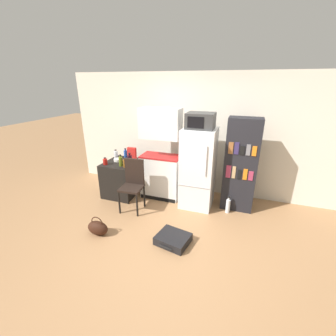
{
  "coord_description": "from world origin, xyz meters",
  "views": [
    {
      "loc": [
        0.98,
        -2.75,
        2.38
      ],
      "look_at": [
        -0.29,
        0.85,
        0.9
      ],
      "focal_mm": 24.0,
      "sensor_mm": 36.0,
      "label": 1
    }
  ],
  "objects_px": {
    "side_table": "(122,178)",
    "water_bottle_front": "(228,206)",
    "bottle_clear_short": "(116,155)",
    "cereal_box": "(132,154)",
    "bookshelf": "(240,166)",
    "suitcase_large_flat": "(173,239)",
    "handbag": "(98,228)",
    "bottle_amber_beer": "(125,163)",
    "bottle_olive_oil": "(121,161)",
    "bottle_ketchup_red": "(105,162)",
    "microwave": "(201,121)",
    "bottle_blue_soda": "(126,154)",
    "refrigerator": "(198,169)",
    "chair": "(133,181)",
    "bottle_wine_dark": "(130,160)",
    "kitchen_hutch": "(161,159)"
  },
  "relations": [
    {
      "from": "bottle_clear_short",
      "to": "suitcase_large_flat",
      "type": "bearing_deg",
      "value": -37.61
    },
    {
      "from": "kitchen_hutch",
      "to": "water_bottle_front",
      "type": "bearing_deg",
      "value": -8.24
    },
    {
      "from": "bottle_olive_oil",
      "to": "chair",
      "type": "distance_m",
      "value": 0.54
    },
    {
      "from": "bottle_blue_soda",
      "to": "suitcase_large_flat",
      "type": "xyz_separation_m",
      "value": [
        1.59,
        -1.44,
        -0.79
      ]
    },
    {
      "from": "microwave",
      "to": "bottle_olive_oil",
      "type": "xyz_separation_m",
      "value": [
        -1.54,
        -0.29,
        -0.86
      ]
    },
    {
      "from": "bottle_olive_oil",
      "to": "bottle_blue_soda",
      "type": "height_order",
      "value": "same"
    },
    {
      "from": "side_table",
      "to": "water_bottle_front",
      "type": "distance_m",
      "value": 2.33
    },
    {
      "from": "bottle_blue_soda",
      "to": "suitcase_large_flat",
      "type": "distance_m",
      "value": 2.28
    },
    {
      "from": "side_table",
      "to": "kitchen_hutch",
      "type": "relative_size",
      "value": 0.42
    },
    {
      "from": "refrigerator",
      "to": "bottle_amber_beer",
      "type": "xyz_separation_m",
      "value": [
        -1.43,
        -0.33,
        0.05
      ]
    },
    {
      "from": "chair",
      "to": "water_bottle_front",
      "type": "distance_m",
      "value": 1.89
    },
    {
      "from": "bottle_amber_beer",
      "to": "refrigerator",
      "type": "bearing_deg",
      "value": 13.1
    },
    {
      "from": "bottle_wine_dark",
      "to": "water_bottle_front",
      "type": "height_order",
      "value": "bottle_wine_dark"
    },
    {
      "from": "bottle_ketchup_red",
      "to": "bottle_amber_beer",
      "type": "bearing_deg",
      "value": -0.79
    },
    {
      "from": "side_table",
      "to": "suitcase_large_flat",
      "type": "distance_m",
      "value": 2.03
    },
    {
      "from": "suitcase_large_flat",
      "to": "handbag",
      "type": "xyz_separation_m",
      "value": [
        -1.23,
        -0.22,
        0.06
      ]
    },
    {
      "from": "bottle_wine_dark",
      "to": "cereal_box",
      "type": "height_order",
      "value": "cereal_box"
    },
    {
      "from": "bottle_clear_short",
      "to": "suitcase_large_flat",
      "type": "distance_m",
      "value": 2.42
    },
    {
      "from": "kitchen_hutch",
      "to": "microwave",
      "type": "bearing_deg",
      "value": -6.62
    },
    {
      "from": "microwave",
      "to": "bottle_amber_beer",
      "type": "xyz_separation_m",
      "value": [
        -1.43,
        -0.33,
        -0.87
      ]
    },
    {
      "from": "bookshelf",
      "to": "bottle_amber_beer",
      "type": "height_order",
      "value": "bookshelf"
    },
    {
      "from": "cereal_box",
      "to": "bottle_amber_beer",
      "type": "bearing_deg",
      "value": -83.68
    },
    {
      "from": "handbag",
      "to": "bottle_ketchup_red",
      "type": "bearing_deg",
      "value": 115.88
    },
    {
      "from": "side_table",
      "to": "bottle_amber_beer",
      "type": "xyz_separation_m",
      "value": [
        0.25,
        -0.25,
        0.46
      ]
    },
    {
      "from": "side_table",
      "to": "bottle_ketchup_red",
      "type": "xyz_separation_m",
      "value": [
        -0.22,
        -0.25,
        0.44
      ]
    },
    {
      "from": "bottle_clear_short",
      "to": "handbag",
      "type": "bearing_deg",
      "value": -70.22
    },
    {
      "from": "bookshelf",
      "to": "bottle_ketchup_red",
      "type": "relative_size",
      "value": 11.59
    },
    {
      "from": "handbag",
      "to": "water_bottle_front",
      "type": "bearing_deg",
      "value": 35.48
    },
    {
      "from": "bottle_amber_beer",
      "to": "handbag",
      "type": "height_order",
      "value": "bottle_amber_beer"
    },
    {
      "from": "cereal_box",
      "to": "suitcase_large_flat",
      "type": "height_order",
      "value": "cereal_box"
    },
    {
      "from": "kitchen_hutch",
      "to": "bottle_olive_oil",
      "type": "bearing_deg",
      "value": -152.16
    },
    {
      "from": "bottle_olive_oil",
      "to": "suitcase_large_flat",
      "type": "relative_size",
      "value": 0.43
    },
    {
      "from": "bottle_wine_dark",
      "to": "bottle_blue_soda",
      "type": "xyz_separation_m",
      "value": [
        -0.26,
        0.29,
        -0.0
      ]
    },
    {
      "from": "chair",
      "to": "suitcase_large_flat",
      "type": "xyz_separation_m",
      "value": [
        1.06,
        -0.75,
        -0.52
      ]
    },
    {
      "from": "bookshelf",
      "to": "suitcase_large_flat",
      "type": "xyz_separation_m",
      "value": [
        -0.86,
        -1.44,
        -0.83
      ]
    },
    {
      "from": "bottle_amber_beer",
      "to": "chair",
      "type": "bearing_deg",
      "value": -37.0
    },
    {
      "from": "bottle_blue_soda",
      "to": "water_bottle_front",
      "type": "xyz_separation_m",
      "value": [
        2.31,
        -0.26,
        -0.71
      ]
    },
    {
      "from": "bookshelf",
      "to": "bottle_clear_short",
      "type": "bearing_deg",
      "value": -179.17
    },
    {
      "from": "bottle_wine_dark",
      "to": "bottle_amber_beer",
      "type": "bearing_deg",
      "value": -94.37
    },
    {
      "from": "refrigerator",
      "to": "bottle_wine_dark",
      "type": "height_order",
      "value": "refrigerator"
    },
    {
      "from": "bottle_ketchup_red",
      "to": "handbag",
      "type": "relative_size",
      "value": 0.43
    },
    {
      "from": "bottle_clear_short",
      "to": "bottle_amber_beer",
      "type": "bearing_deg",
      "value": -42.57
    },
    {
      "from": "chair",
      "to": "bottle_olive_oil",
      "type": "bearing_deg",
      "value": 144.26
    },
    {
      "from": "refrigerator",
      "to": "cereal_box",
      "type": "xyz_separation_m",
      "value": [
        -1.47,
        0.06,
        0.12
      ]
    },
    {
      "from": "bottle_wine_dark",
      "to": "bottle_blue_soda",
      "type": "bearing_deg",
      "value": 132.28
    },
    {
      "from": "side_table",
      "to": "bottle_olive_oil",
      "type": "bearing_deg",
      "value": -57.92
    },
    {
      "from": "bottle_clear_short",
      "to": "cereal_box",
      "type": "height_order",
      "value": "cereal_box"
    },
    {
      "from": "refrigerator",
      "to": "chair",
      "type": "xyz_separation_m",
      "value": [
        -1.14,
        -0.54,
        -0.2
      ]
    },
    {
      "from": "bookshelf",
      "to": "bottle_ketchup_red",
      "type": "xyz_separation_m",
      "value": [
        -2.67,
        -0.47,
        -0.08
      ]
    },
    {
      "from": "handbag",
      "to": "cereal_box",
      "type": "bearing_deg",
      "value": 95.53
    }
  ]
}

